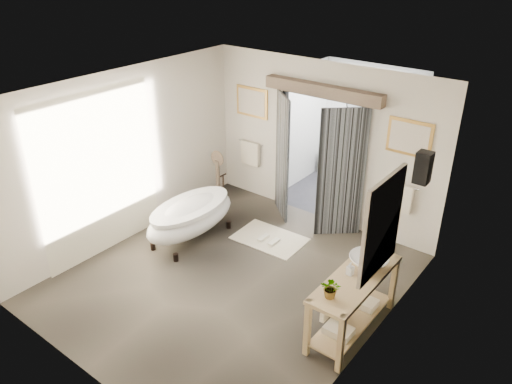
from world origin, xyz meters
TOP-DOWN VIEW (x-y plane):
  - ground_plane at (0.00, 0.00)m, footprint 5.00×5.00m
  - room_shell at (-0.04, -0.13)m, footprint 4.52×5.02m
  - shower_room at (0.00, 3.99)m, footprint 2.22×2.01m
  - back_wall_dressing at (0.00, 2.32)m, footprint 3.82×0.68m
  - clawfoot_tub at (-1.30, 0.46)m, footprint 0.83×1.86m
  - vanity at (1.95, 0.10)m, footprint 0.57×1.60m
  - pedestal_mirror at (-1.91, 1.84)m, footprint 0.31×0.20m
  - rug at (-0.21, 1.27)m, footprint 1.23×0.85m
  - slippers at (-0.17, 1.18)m, footprint 0.32×0.24m
  - basin at (2.00, 0.39)m, footprint 0.56×0.56m
  - plant at (1.92, -0.43)m, footprint 0.29×0.27m
  - soap_bottle_a at (1.88, 0.12)m, footprint 0.08×0.09m
  - soap_bottle_b at (1.96, 0.69)m, footprint 0.17×0.17m

SIDE VIEW (x-z plane):
  - ground_plane at x=0.00m, z-range 0.00..0.00m
  - rug at x=-0.21m, z-range 0.00..0.01m
  - slippers at x=-0.17m, z-range 0.01..0.06m
  - clawfoot_tub at x=-1.30m, z-range -0.01..0.90m
  - pedestal_mirror at x=-1.91m, z-range -0.07..0.97m
  - vanity at x=1.95m, z-range 0.08..0.93m
  - shower_room at x=0.00m, z-range -0.35..2.16m
  - soap_bottle_b at x=1.96m, z-range 0.85..1.02m
  - basin at x=2.00m, z-range 0.85..1.03m
  - soap_bottle_a at x=1.88m, z-range 0.85..1.03m
  - plant at x=1.92m, z-range 0.85..1.12m
  - back_wall_dressing at x=0.00m, z-range 0.30..2.82m
  - room_shell at x=-0.04m, z-range 0.40..3.31m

